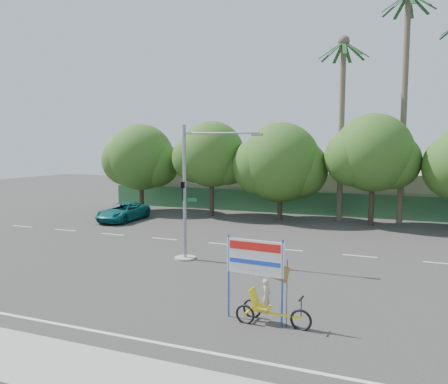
% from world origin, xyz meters
% --- Properties ---
extents(ground, '(120.00, 120.00, 0.00)m').
position_xyz_m(ground, '(0.00, 0.00, 0.00)').
color(ground, '#33302D').
rests_on(ground, ground).
extents(sidewalk_near, '(50.00, 2.40, 0.12)m').
position_xyz_m(sidewalk_near, '(0.00, -7.50, 0.06)').
color(sidewalk_near, gray).
rests_on(sidewalk_near, ground).
extents(fence, '(38.00, 0.08, 2.00)m').
position_xyz_m(fence, '(0.00, 21.50, 1.00)').
color(fence, '#336B3D').
rests_on(fence, ground).
extents(building_left, '(12.00, 8.00, 4.00)m').
position_xyz_m(building_left, '(-10.00, 26.00, 2.00)').
color(building_left, '#B5A690').
rests_on(building_left, ground).
extents(building_right, '(14.00, 8.00, 3.60)m').
position_xyz_m(building_right, '(8.00, 26.00, 1.80)').
color(building_right, '#B5A690').
rests_on(building_right, ground).
extents(tree_far_left, '(7.14, 6.00, 7.96)m').
position_xyz_m(tree_far_left, '(-14.05, 18.00, 4.76)').
color(tree_far_left, '#473828').
rests_on(tree_far_left, ground).
extents(tree_left, '(6.66, 5.60, 8.07)m').
position_xyz_m(tree_left, '(-7.05, 18.00, 5.06)').
color(tree_left, '#473828').
rests_on(tree_left, ground).
extents(tree_center, '(7.62, 6.40, 7.85)m').
position_xyz_m(tree_center, '(-1.05, 18.00, 4.47)').
color(tree_center, '#473828').
rests_on(tree_center, ground).
extents(tree_right, '(6.90, 5.80, 8.36)m').
position_xyz_m(tree_right, '(5.95, 18.00, 5.24)').
color(tree_right, '#473828').
rests_on(tree_right, ground).
extents(palm_tall, '(3.73, 3.79, 17.45)m').
position_xyz_m(palm_tall, '(8.00, 19.50, 10.46)').
color(palm_tall, '#70604C').
rests_on(palm_tall, ground).
extents(palm_short, '(3.73, 3.79, 14.45)m').
position_xyz_m(palm_short, '(3.50, 19.50, 8.86)').
color(palm_short, '#70604C').
rests_on(palm_short, ground).
extents(traffic_signal, '(4.72, 1.10, 7.00)m').
position_xyz_m(traffic_signal, '(-2.20, 3.98, 2.92)').
color(traffic_signal, gray).
rests_on(traffic_signal, ground).
extents(trike_billboard, '(2.99, 0.75, 2.94)m').
position_xyz_m(trike_billboard, '(3.69, -2.57, 1.18)').
color(trike_billboard, black).
rests_on(trike_billboard, ground).
extents(pickup_truck, '(2.46, 5.18, 1.43)m').
position_xyz_m(pickup_truck, '(-12.51, 12.89, 0.71)').
color(pickup_truck, '#0D605D').
rests_on(pickup_truck, ground).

